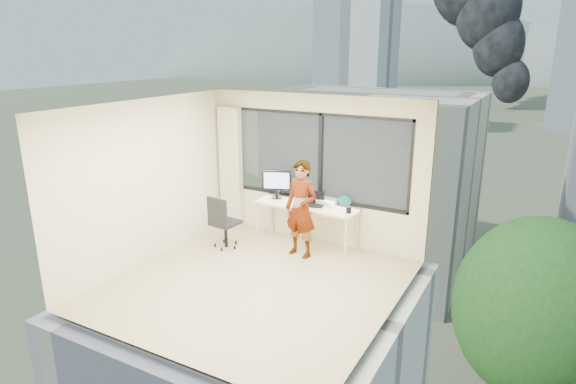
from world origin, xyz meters
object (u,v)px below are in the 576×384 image
Objects in this scene: desk at (306,225)px; person at (301,209)px; chair at (225,221)px; laptop at (314,200)px; monitor at (277,184)px; handbag at (345,201)px; game_console at (327,201)px.

desk is 0.61m from person.
person reaches higher than desk.
person is at bearing 20.25° from chair.
desk is at bearing 169.22° from laptop.
monitor is 1.27m from handbag.
chair reaches higher than handbag.
chair is at bearing -157.62° from handbag.
desk is at bearing -30.06° from monitor.
game_console is 0.95× the size of laptop.
chair is at bearing -137.59° from game_console.
laptop is at bearing -160.38° from handbag.
person reaches higher than game_console.
desk is 0.55m from game_console.
chair is 1.56m from laptop.
monitor is at bearing 171.77° from desk.
handbag is at bearing 13.07° from game_console.
chair is at bearing -148.10° from desk.
laptop is at bearing 35.87° from chair.
handbag is at bearing 34.91° from chair.
person is 0.93m from monitor.
game_console is 1.32× the size of handbag.
monitor reaches higher than desk.
monitor is 1.54× the size of game_console.
person is (0.11, -0.42, 0.44)m from desk.
chair reaches higher than desk.
desk is 0.91m from monitor.
laptop is (0.13, 0.01, 0.48)m from desk.
desk is 5.43× the size of game_console.
person is at bearing -75.03° from desk.
desk is at bearing -164.71° from handbag.
monitor reaches higher than laptop.
person is 4.90× the size of game_console.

